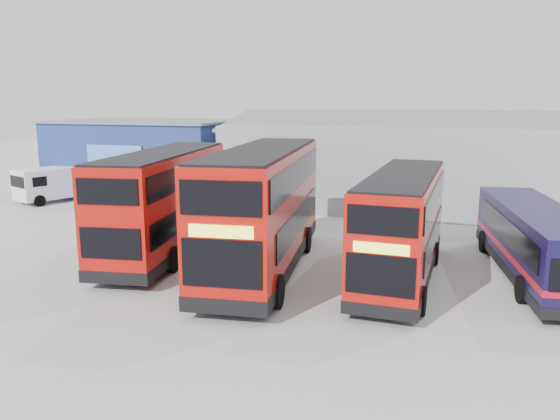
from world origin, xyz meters
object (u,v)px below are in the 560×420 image
object	(u,v)px
double_decker_left	(165,203)
double_decker_centre	(264,210)
office_block	(149,157)
panel_van	(57,182)
maintenance_shed	(479,164)
single_decker_blue	(535,244)
double_decker_right	(402,227)

from	to	relation	value
double_decker_left	double_decker_centre	bearing A→B (deg)	159.69
office_block	double_decker_left	world-z (taller)	office_block
double_decker_centre	panel_van	distance (m)	20.29
maintenance_shed	panel_van	xyz separation A→B (m)	(-26.06, -6.75, -1.37)
office_block	double_decker_left	xyz separation A→B (m)	(8.91, -13.50, -0.40)
office_block	maintenance_shed	bearing A→B (deg)	5.21
maintenance_shed	double_decker_left	xyz separation A→B (m)	(-13.09, -15.51, -0.42)
single_decker_blue	panel_van	distance (m)	28.66
double_decker_right	single_decker_blue	bearing A→B (deg)	21.47
office_block	double_decker_right	world-z (taller)	office_block
double_decker_left	panel_van	bearing A→B (deg)	-42.91
maintenance_shed	panel_van	size ratio (longest dim) A/B	5.65
double_decker_centre	panel_van	size ratio (longest dim) A/B	2.11
maintenance_shed	double_decker_left	world-z (taller)	maintenance_shed
double_decker_left	panel_van	distance (m)	15.69
office_block	double_decker_right	size ratio (longest dim) A/B	1.30
double_decker_centre	single_decker_blue	size ratio (longest dim) A/B	1.14
office_block	double_decker_right	distance (m)	23.56
double_decker_left	double_decker_right	bearing A→B (deg)	167.89
panel_van	single_decker_blue	bearing A→B (deg)	7.27
double_decker_left	double_decker_centre	xyz separation A→B (m)	(4.79, -0.97, 0.17)
maintenance_shed	single_decker_blue	bearing A→B (deg)	-83.83
double_decker_right	single_decker_blue	world-z (taller)	double_decker_right
office_block	panel_van	bearing A→B (deg)	-130.60
panel_van	office_block	bearing A→B (deg)	72.17
maintenance_shed	double_decker_right	distance (m)	16.39
double_decker_right	single_decker_blue	distance (m)	5.00
double_decker_left	single_decker_blue	xyz separation A→B (m)	(14.65, 1.10, -0.87)
maintenance_shed	double_decker_centre	bearing A→B (deg)	-116.72
single_decker_blue	panel_van	size ratio (longest dim) A/B	1.85
double_decker_left	panel_van	xyz separation A→B (m)	(-12.97, 8.76, -0.95)
office_block	single_decker_blue	xyz separation A→B (m)	(23.56, -12.40, -1.26)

